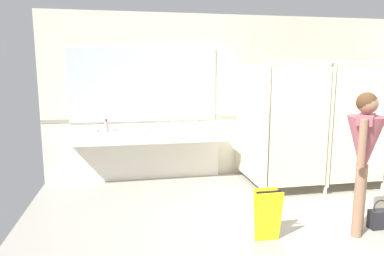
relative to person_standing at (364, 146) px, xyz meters
name	(u,v)px	position (x,y,z in m)	size (l,w,h in m)	color
ground_plane	(313,237)	(-0.50, 0.10, -1.09)	(7.00, 5.58, 0.10)	#9E998E
wall_back	(244,96)	(-0.50, 2.65, 0.37)	(7.00, 0.12, 2.83)	beige
wall_back_tile_band	(245,116)	(-0.50, 2.59, 0.01)	(7.00, 0.01, 0.06)	#9E937F
vanity_counter	(146,145)	(-2.30, 2.37, -0.40)	(2.58, 0.57, 0.98)	silver
mirror_panel	(144,85)	(-2.30, 2.58, 0.59)	(2.48, 0.02, 1.23)	silver
bathroom_stalls	(343,121)	(0.85, 1.65, 0.02)	(3.05, 1.40, 2.02)	beige
person_standing	(364,146)	(0.00, 0.00, 0.00)	(0.57, 0.57, 1.65)	#8C664C
handbag	(379,218)	(0.34, 0.07, -0.92)	(0.25, 0.13, 0.36)	black
soap_dispenser	(106,126)	(-2.95, 2.46, -0.08)	(0.07, 0.07, 0.21)	#D899B2
paper_cup	(201,129)	(-1.40, 2.19, -0.13)	(0.07, 0.07, 0.08)	white
wet_floor_sign	(268,215)	(-1.10, 0.04, -0.74)	(0.28, 0.19, 0.58)	yellow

